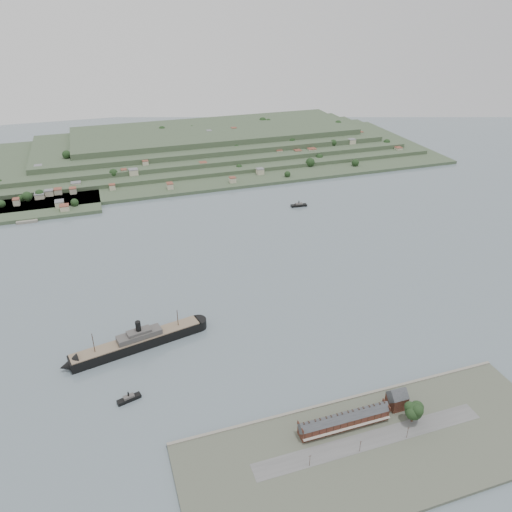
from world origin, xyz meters
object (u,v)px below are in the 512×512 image
object	(u,v)px
fig_tree	(415,411)
tugboat	(129,398)
gabled_building	(397,399)
steamship	(134,343)
terrace_row	(344,420)

from	to	relation	value
fig_tree	tugboat	bearing A→B (deg)	155.20
tugboat	gabled_building	bearing A→B (deg)	-20.85
steamship	gabled_building	bearing A→B (deg)	-37.10
terrace_row	fig_tree	size ratio (longest dim) A/B	3.96
terrace_row	tugboat	world-z (taller)	terrace_row
gabled_building	fig_tree	world-z (taller)	gabled_building
steamship	tugboat	bearing A→B (deg)	-99.92
fig_tree	steamship	bearing A→B (deg)	140.12
terrace_row	steamship	world-z (taller)	steamship
steamship	terrace_row	bearing A→B (deg)	-46.61
terrace_row	tugboat	bearing A→B (deg)	151.71
gabled_building	steamship	size ratio (longest dim) A/B	0.13
steamship	fig_tree	size ratio (longest dim) A/B	7.57
gabled_building	terrace_row	bearing A→B (deg)	-173.88
terrace_row	steamship	bearing A→B (deg)	133.39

